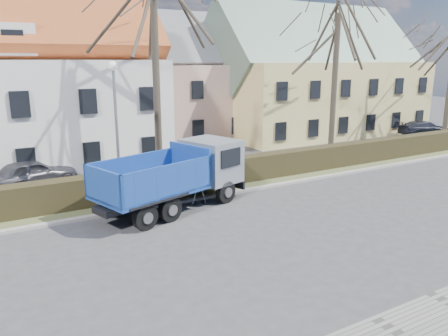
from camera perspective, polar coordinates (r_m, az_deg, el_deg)
ground at (r=17.21m, az=8.69°, el=-7.37°), size 120.00×120.00×0.00m
curb_far at (r=20.76m, az=0.80°, el=-3.27°), size 80.00×0.30×0.12m
grass_strip at (r=22.10m, az=-1.32°, el=-2.23°), size 80.00×3.00×0.10m
hedge at (r=21.77m, az=-1.07°, el=-0.84°), size 60.00×0.90×1.30m
building_pink at (r=35.46m, az=-6.43°, el=10.31°), size 10.80×8.80×8.00m
building_yellow at (r=39.41m, az=11.91°, el=10.83°), size 18.80×10.80×8.50m
tree_1 at (r=22.47m, az=-8.94°, el=14.10°), size 9.20×9.20×12.65m
tree_2 at (r=29.06m, az=14.31°, el=12.15°), size 8.00×8.00×11.00m
dump_truck at (r=18.34m, az=-7.34°, el=-1.36°), size 7.46×4.53×2.80m
streetlight at (r=20.46m, az=-13.83°, el=4.88°), size 0.49×0.49×6.25m
cart_frame at (r=19.18m, az=-3.89°, el=-3.81°), size 0.81×0.47×0.73m
parked_car_a at (r=23.70m, az=-23.69°, el=-0.64°), size 4.49×2.73×1.43m
parked_car_b at (r=40.17m, az=24.70°, el=4.72°), size 4.68×2.94×1.26m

